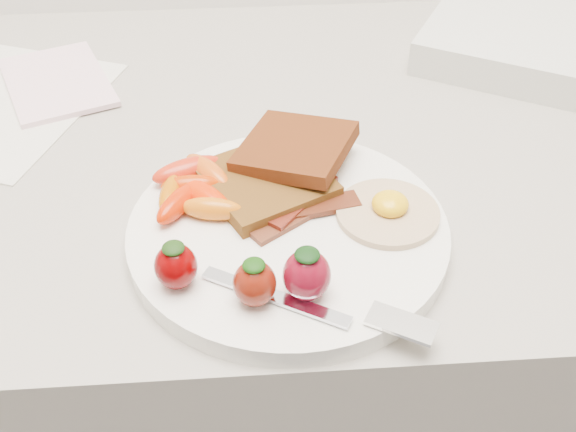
{
  "coord_description": "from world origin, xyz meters",
  "views": [
    {
      "loc": [
        -0.01,
        1.09,
        1.32
      ],
      "look_at": [
        0.02,
        1.54,
        0.93
      ],
      "focal_mm": 45.0,
      "sensor_mm": 36.0,
      "label": 1
    }
  ],
  "objects": [
    {
      "name": "fried_egg",
      "position": [
        0.11,
        1.54,
        0.92
      ],
      "size": [
        0.1,
        0.1,
        0.02
      ],
      "color": "beige",
      "rests_on": "plate"
    },
    {
      "name": "bacon_strips",
      "position": [
        0.04,
        1.55,
        0.92
      ],
      "size": [
        0.1,
        0.09,
        0.01
      ],
      "color": "black",
      "rests_on": "plate"
    },
    {
      "name": "plate",
      "position": [
        0.02,
        1.54,
        0.91
      ],
      "size": [
        0.27,
        0.27,
        0.02
      ],
      "primitive_type": "cylinder",
      "color": "white",
      "rests_on": "counter"
    },
    {
      "name": "fork",
      "position": [
        0.05,
        1.44,
        0.92
      ],
      "size": [
        0.17,
        0.09,
        0.0
      ],
      "color": "silver",
      "rests_on": "plate"
    },
    {
      "name": "toast_lower",
      "position": [
        0.01,
        1.59,
        0.93
      ],
      "size": [
        0.13,
        0.13,
        0.01
      ],
      "primitive_type": "cube",
      "rotation": [
        0.0,
        0.0,
        0.47
      ],
      "color": "#472B0E",
      "rests_on": "plate"
    },
    {
      "name": "paper_sheet",
      "position": [
        -0.27,
        1.77,
        0.9
      ],
      "size": [
        0.25,
        0.28,
        0.0
      ],
      "primitive_type": "cube",
      "rotation": [
        0.0,
        0.0,
        -0.37
      ],
      "color": "silver",
      "rests_on": "counter"
    },
    {
      "name": "baby_carrots",
      "position": [
        -0.05,
        1.58,
        0.93
      ],
      "size": [
        0.09,
        0.1,
        0.02
      ],
      "color": "#BD2F00",
      "rests_on": "plate"
    },
    {
      "name": "appliance",
      "position": [
        0.35,
        1.83,
        0.92
      ],
      "size": [
        0.33,
        0.31,
        0.04
      ],
      "primitive_type": "cube",
      "rotation": [
        0.0,
        0.0,
        -0.51
      ],
      "color": "silver",
      "rests_on": "counter"
    },
    {
      "name": "toast_upper",
      "position": [
        0.04,
        1.62,
        0.94
      ],
      "size": [
        0.12,
        0.12,
        0.02
      ],
      "primitive_type": "cube",
      "rotation": [
        0.0,
        -0.1,
        -0.46
      ],
      "color": "#4B220F",
      "rests_on": "toast_lower"
    },
    {
      "name": "strawberries",
      "position": [
        -0.01,
        1.46,
        0.94
      ],
      "size": [
        0.13,
        0.05,
        0.04
      ],
      "color": "#610001",
      "rests_on": "plate"
    },
    {
      "name": "notepad",
      "position": [
        -0.22,
        1.81,
        0.91
      ],
      "size": [
        0.15,
        0.18,
        0.01
      ],
      "primitive_type": "cube",
      "rotation": [
        0.0,
        0.0,
        0.38
      ],
      "color": "#F5C7D2",
      "rests_on": "paper_sheet"
    },
    {
      "name": "counter",
      "position": [
        0.0,
        1.7,
        0.45
      ],
      "size": [
        2.0,
        0.6,
        0.9
      ],
      "primitive_type": "cube",
      "color": "gray",
      "rests_on": "ground"
    }
  ]
}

